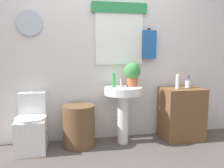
# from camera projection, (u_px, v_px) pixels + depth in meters

# --- Properties ---
(back_wall) EXTENTS (4.40, 0.18, 2.60)m
(back_wall) POSITION_uv_depth(u_px,v_px,m) (102.00, 48.00, 3.23)
(back_wall) COLOR silver
(back_wall) RESTS_ON ground_plane
(toilet) EXTENTS (0.38, 0.51, 0.74)m
(toilet) POSITION_uv_depth(u_px,v_px,m) (32.00, 127.00, 2.91)
(toilet) COLOR white
(toilet) RESTS_ON ground_plane
(laundry_hamper) EXTENTS (0.42, 0.42, 0.56)m
(laundry_hamper) POSITION_uv_depth(u_px,v_px,m) (79.00, 126.00, 3.00)
(laundry_hamper) COLOR brown
(laundry_hamper) RESTS_ON ground_plane
(pedestal_sink) EXTENTS (0.51, 0.51, 0.78)m
(pedestal_sink) POSITION_uv_depth(u_px,v_px,m) (123.00, 101.00, 3.08)
(pedestal_sink) COLOR white
(pedestal_sink) RESTS_ON ground_plane
(faucet) EXTENTS (0.03, 0.03, 0.10)m
(faucet) POSITION_uv_depth(u_px,v_px,m) (121.00, 82.00, 3.16)
(faucet) COLOR silver
(faucet) RESTS_ON pedestal_sink
(wooden_cabinet) EXTENTS (0.56, 0.44, 0.74)m
(wooden_cabinet) POSITION_uv_depth(u_px,v_px,m) (181.00, 113.00, 3.28)
(wooden_cabinet) COLOR brown
(wooden_cabinet) RESTS_ON ground_plane
(soap_bottle) EXTENTS (0.05, 0.05, 0.19)m
(soap_bottle) POSITION_uv_depth(u_px,v_px,m) (114.00, 80.00, 3.07)
(soap_bottle) COLOR green
(soap_bottle) RESTS_ON pedestal_sink
(potted_plant) EXTENTS (0.23, 0.23, 0.32)m
(potted_plant) POSITION_uv_depth(u_px,v_px,m) (132.00, 73.00, 3.12)
(potted_plant) COLOR #AD5B38
(potted_plant) RESTS_ON pedestal_sink
(lotion_bottle) EXTENTS (0.05, 0.05, 0.20)m
(lotion_bottle) POSITION_uv_depth(u_px,v_px,m) (178.00, 82.00, 3.16)
(lotion_bottle) COLOR white
(lotion_bottle) RESTS_ON wooden_cabinet
(toothbrush_cup) EXTENTS (0.08, 0.08, 0.19)m
(toothbrush_cup) POSITION_uv_depth(u_px,v_px,m) (188.00, 84.00, 3.26)
(toothbrush_cup) COLOR silver
(toothbrush_cup) RESTS_ON wooden_cabinet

